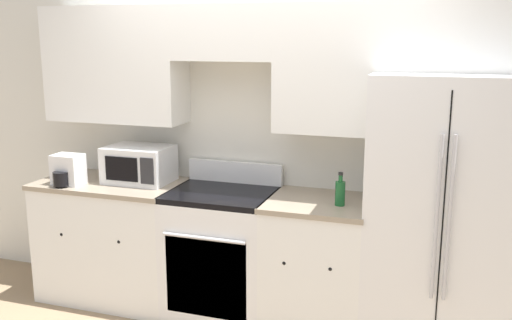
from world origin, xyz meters
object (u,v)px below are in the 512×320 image
Objects in this scene: bottle at (340,192)px; microwave at (139,164)px; oven_range at (222,253)px; refrigerator at (443,215)px.

microwave is at bearing 175.36° from bottle.
oven_range is at bearing -5.26° from microwave.
oven_range is 0.92m from microwave.
microwave is 1.56m from bottle.
refrigerator reaches higher than bottle.
microwave reaches higher than oven_range.
bottle is (-0.65, -0.10, 0.12)m from refrigerator.
bottle is (1.56, -0.13, -0.05)m from microwave.
microwave is (-0.69, 0.06, 0.60)m from oven_range.
oven_range is 4.93× the size of bottle.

